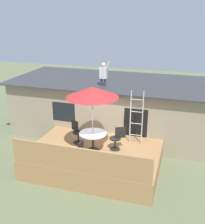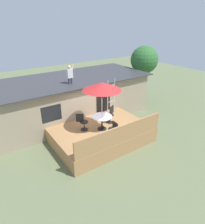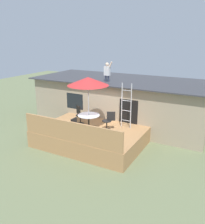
# 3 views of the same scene
# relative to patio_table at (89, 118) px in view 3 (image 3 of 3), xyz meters

# --- Properties ---
(ground_plane) EXTENTS (40.00, 40.00, 0.00)m
(ground_plane) POSITION_rel_patio_table_xyz_m (0.02, 0.16, -1.39)
(ground_plane) COLOR #66704C
(house) EXTENTS (10.50, 4.50, 2.68)m
(house) POSITION_rel_patio_table_xyz_m (0.02, 3.76, -0.04)
(house) COLOR gray
(house) RESTS_ON ground
(deck) EXTENTS (5.00, 3.51, 0.80)m
(deck) POSITION_rel_patio_table_xyz_m (0.02, 0.16, -0.99)
(deck) COLOR #A87A4C
(deck) RESTS_ON ground
(deck_railing) EXTENTS (4.90, 0.08, 0.90)m
(deck_railing) POSITION_rel_patio_table_xyz_m (0.02, -1.55, -0.14)
(deck_railing) COLOR #A87A4C
(deck_railing) RESTS_ON deck
(patio_table) EXTENTS (1.04, 1.04, 0.74)m
(patio_table) POSITION_rel_patio_table_xyz_m (0.00, 0.00, 0.00)
(patio_table) COLOR black
(patio_table) RESTS_ON deck
(patio_umbrella) EXTENTS (1.90, 1.90, 2.54)m
(patio_umbrella) POSITION_rel_patio_table_xyz_m (0.00, 0.00, 1.76)
(patio_umbrella) COLOR silver
(patio_umbrella) RESTS_ON deck
(step_ladder) EXTENTS (0.52, 0.04, 2.20)m
(step_ladder) POSITION_rel_patio_table_xyz_m (1.43, 1.14, 0.51)
(step_ladder) COLOR silver
(step_ladder) RESTS_ON deck
(person_figure) EXTENTS (0.47, 0.20, 1.11)m
(person_figure) POSITION_rel_patio_table_xyz_m (-0.39, 2.65, 1.91)
(person_figure) COLOR #33384C
(person_figure) RESTS_ON house
(patio_chair_left) EXTENTS (0.57, 0.44, 0.92)m
(patio_chair_left) POSITION_rel_patio_table_xyz_m (-0.86, 0.51, -0.13)
(patio_chair_left) COLOR black
(patio_chair_left) RESTS_ON deck
(patio_chair_right) EXTENTS (0.59, 0.44, 0.92)m
(patio_chair_right) POSITION_rel_patio_table_xyz_m (0.84, 0.40, -0.13)
(patio_chair_right) COLOR black
(patio_chair_right) RESTS_ON deck
(patio_chair_near) EXTENTS (0.44, 0.62, 0.92)m
(patio_chair_near) POSITION_rel_patio_table_xyz_m (-0.04, -1.03, -0.13)
(patio_chair_near) COLOR black
(patio_chair_near) RESTS_ON deck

